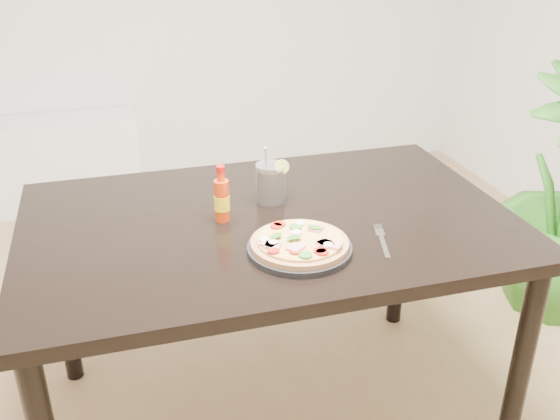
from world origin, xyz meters
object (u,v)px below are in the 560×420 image
object	(u,v)px
plate	(300,249)
fork	(382,240)
dining_table	(269,243)
cola_cup	(271,184)
pizza	(300,242)
hot_sauce_bottle	(222,199)
media_console	(12,167)

from	to	relation	value
plate	fork	size ratio (longest dim) A/B	1.47
plate	fork	bearing A→B (deg)	-1.33
dining_table	cola_cup	bearing A→B (deg)	71.59
pizza	fork	bearing A→B (deg)	-1.04
dining_table	pizza	distance (m)	0.24
hot_sauce_bottle	media_console	bearing A→B (deg)	113.09
media_console	hot_sauce_bottle	bearing A→B (deg)	-66.91
fork	media_console	distance (m)	2.56
pizza	hot_sauce_bottle	xyz separation A→B (m)	(-0.16, 0.23, 0.04)
dining_table	pizza	bearing A→B (deg)	-83.03
dining_table	plate	size ratio (longest dim) A/B	5.13
dining_table	fork	bearing A→B (deg)	-40.25
dining_table	plate	distance (m)	0.23
plate	pizza	xyz separation A→B (m)	(-0.00, -0.00, 0.02)
hot_sauce_bottle	media_console	distance (m)	2.20
pizza	hot_sauce_bottle	bearing A→B (deg)	123.82
fork	media_console	world-z (taller)	fork
plate	cola_cup	distance (m)	0.33
plate	dining_table	bearing A→B (deg)	97.14
dining_table	pizza	size ratio (longest dim) A/B	5.49
cola_cup	fork	distance (m)	0.40
hot_sauce_bottle	fork	world-z (taller)	hot_sauce_bottle
pizza	media_console	size ratio (longest dim) A/B	0.18
dining_table	fork	distance (m)	0.35
plate	media_console	size ratio (longest dim) A/B	0.20
pizza	media_console	distance (m)	2.46
plate	pizza	size ratio (longest dim) A/B	1.07
plate	hot_sauce_bottle	size ratio (longest dim) A/B	1.64
cola_cup	hot_sauce_bottle	bearing A→B (deg)	-151.78
dining_table	media_console	size ratio (longest dim) A/B	1.00
pizza	fork	size ratio (longest dim) A/B	1.37
dining_table	fork	world-z (taller)	fork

